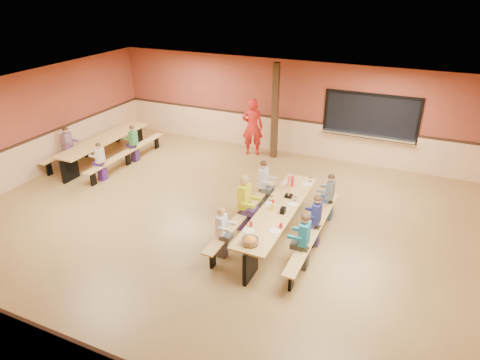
% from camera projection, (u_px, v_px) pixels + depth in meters
% --- Properties ---
extents(ground, '(12.00, 12.00, 0.00)m').
position_uv_depth(ground, '(217.00, 222.00, 10.20)').
color(ground, olive).
rests_on(ground, ground).
extents(room_envelope, '(12.04, 10.04, 3.02)m').
position_uv_depth(room_envelope, '(217.00, 197.00, 9.90)').
color(room_envelope, brown).
rests_on(room_envelope, ground).
extents(kitchen_pass_through, '(2.78, 0.28, 1.38)m').
position_uv_depth(kitchen_pass_through, '(370.00, 118.00, 12.66)').
color(kitchen_pass_through, black).
rests_on(kitchen_pass_through, ground).
extents(structural_post, '(0.18, 0.18, 3.00)m').
position_uv_depth(structural_post, '(275.00, 112.00, 13.23)').
color(structural_post, black).
rests_on(structural_post, ground).
extents(cafeteria_table_main, '(1.91, 3.70, 0.74)m').
position_uv_depth(cafeteria_table_main, '(278.00, 217.00, 9.40)').
color(cafeteria_table_main, tan).
rests_on(cafeteria_table_main, ground).
extents(cafeteria_table_second, '(1.91, 3.70, 0.74)m').
position_uv_depth(cafeteria_table_second, '(105.00, 145.00, 13.35)').
color(cafeteria_table_second, tan).
rests_on(cafeteria_table_second, ground).
extents(seated_child_white_left, '(0.33, 0.27, 1.14)m').
position_uv_depth(seated_child_white_left, '(222.00, 233.00, 8.75)').
color(seated_child_white_left, white).
rests_on(seated_child_white_left, ground).
extents(seated_adult_yellow, '(0.44, 0.36, 1.36)m').
position_uv_depth(seated_adult_yellow, '(244.00, 203.00, 9.65)').
color(seated_adult_yellow, '#C4C914').
rests_on(seated_adult_yellow, ground).
extents(seated_child_grey_left, '(0.38, 0.31, 1.24)m').
position_uv_depth(seated_child_grey_left, '(263.00, 184.00, 10.64)').
color(seated_child_grey_left, '#BCBCBC').
rests_on(seated_child_grey_left, ground).
extents(seated_child_teal_right, '(0.37, 0.31, 1.22)m').
position_uv_depth(seated_child_teal_right, '(304.00, 242.00, 8.38)').
color(seated_child_teal_right, teal).
rests_on(seated_child_teal_right, ground).
extents(seated_child_navy_right, '(0.36, 0.30, 1.20)m').
position_uv_depth(seated_child_navy_right, '(316.00, 221.00, 9.11)').
color(seated_child_navy_right, navy).
rests_on(seated_child_navy_right, ground).
extents(seated_child_char_right, '(0.35, 0.28, 1.16)m').
position_uv_depth(seated_child_char_right, '(329.00, 197.00, 10.13)').
color(seated_child_char_right, '#51595C').
rests_on(seated_child_char_right, ground).
extents(seated_child_purple_sec, '(0.37, 0.30, 1.21)m').
position_uv_depth(seated_child_purple_sec, '(68.00, 146.00, 13.05)').
color(seated_child_purple_sec, '#7C5371').
rests_on(seated_child_purple_sec, ground).
extents(seated_child_green_sec, '(0.34, 0.28, 1.15)m').
position_uv_depth(seated_child_green_sec, '(134.00, 144.00, 13.33)').
color(seated_child_green_sec, '#33753F').
rests_on(seated_child_green_sec, ground).
extents(seated_child_tan_sec, '(0.32, 0.27, 1.12)m').
position_uv_depth(seated_child_tan_sec, '(101.00, 162.00, 12.08)').
color(seated_child_tan_sec, '#C3AF9D').
rests_on(seated_child_tan_sec, ground).
extents(standing_woman, '(0.78, 0.64, 1.85)m').
position_uv_depth(standing_woman, '(252.00, 127.00, 13.69)').
color(standing_woman, red).
rests_on(standing_woman, ground).
extents(punch_pitcher, '(0.16, 0.16, 0.22)m').
position_uv_depth(punch_pitcher, '(291.00, 182.00, 10.27)').
color(punch_pitcher, red).
rests_on(punch_pitcher, cafeteria_table_main).
extents(chip_bowl, '(0.32, 0.32, 0.15)m').
position_uv_depth(chip_bowl, '(250.00, 241.00, 8.05)').
color(chip_bowl, orange).
rests_on(chip_bowl, cafeteria_table_main).
extents(napkin_dispenser, '(0.10, 0.14, 0.13)m').
position_uv_depth(napkin_dispenser, '(283.00, 211.00, 9.10)').
color(napkin_dispenser, black).
rests_on(napkin_dispenser, cafeteria_table_main).
extents(condiment_mustard, '(0.06, 0.06, 0.17)m').
position_uv_depth(condiment_mustard, '(272.00, 207.00, 9.19)').
color(condiment_mustard, yellow).
rests_on(condiment_mustard, cafeteria_table_main).
extents(condiment_ketchup, '(0.06, 0.06, 0.17)m').
position_uv_depth(condiment_ketchup, '(273.00, 204.00, 9.32)').
color(condiment_ketchup, '#B2140F').
rests_on(condiment_ketchup, cafeteria_table_main).
extents(table_paddle, '(0.16, 0.16, 0.56)m').
position_uv_depth(table_paddle, '(289.00, 192.00, 9.73)').
color(table_paddle, black).
rests_on(table_paddle, cafeteria_table_main).
extents(place_settings, '(0.65, 3.30, 0.11)m').
position_uv_depth(place_settings, '(279.00, 206.00, 9.28)').
color(place_settings, beige).
rests_on(place_settings, cafeteria_table_main).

